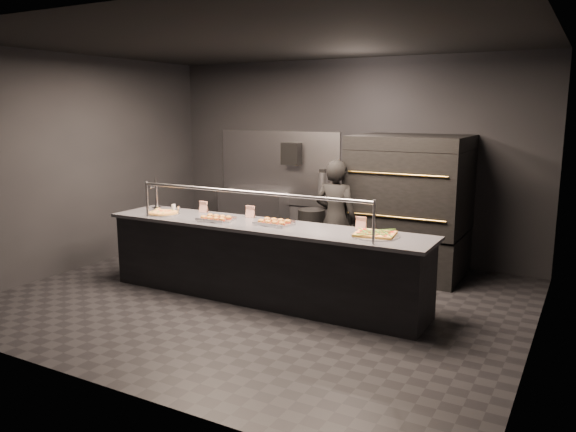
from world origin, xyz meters
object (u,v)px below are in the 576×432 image
(pizza_oven, at_px, (409,205))
(slider_tray_b, at_px, (274,222))
(fire_extinguisher, at_px, (323,186))
(trash_bin, at_px, (311,232))
(square_pizza, at_px, (375,234))
(worker, at_px, (336,219))
(prep_shelf, at_px, (253,218))
(towel_dispenser, at_px, (292,154))
(slider_tray_a, at_px, (216,218))
(beer_tap, at_px, (156,202))
(service_counter, at_px, (262,261))
(round_pizza, at_px, (163,213))

(pizza_oven, xyz_separation_m, slider_tray_b, (-1.06, -1.85, -0.02))
(fire_extinguisher, relative_size, trash_bin, 0.71)
(square_pizza, height_order, worker, worker)
(pizza_oven, xyz_separation_m, fire_extinguisher, (-1.55, 0.50, 0.09))
(prep_shelf, relative_size, worker, 0.75)
(worker, bearing_deg, pizza_oven, -141.34)
(prep_shelf, xyz_separation_m, towel_dispenser, (0.70, 0.07, 1.10))
(slider_tray_a, xyz_separation_m, square_pizza, (1.99, 0.13, -0.01))
(pizza_oven, bearing_deg, beer_tap, -145.52)
(prep_shelf, bearing_deg, worker, -28.47)
(beer_tap, relative_size, square_pizza, 0.92)
(slider_tray_a, bearing_deg, worker, 52.91)
(beer_tap, height_order, trash_bin, beer_tap)
(prep_shelf, xyz_separation_m, beer_tap, (0.00, -2.34, 0.61))
(service_counter, bearing_deg, square_pizza, 1.99)
(slider_tray_a, bearing_deg, square_pizza, 3.84)
(towel_dispenser, xyz_separation_m, beer_tap, (-0.70, -2.41, -0.49))
(towel_dispenser, bearing_deg, square_pizza, -45.64)
(square_pizza, xyz_separation_m, trash_bin, (-1.82, 2.13, -0.58))
(slider_tray_b, bearing_deg, pizza_oven, 60.20)
(round_pizza, xyz_separation_m, trash_bin, (1.02, 2.25, -0.58))
(fire_extinguisher, bearing_deg, slider_tray_b, -78.19)
(trash_bin, relative_size, worker, 0.45)
(slider_tray_a, relative_size, worker, 0.30)
(square_pizza, distance_m, worker, 1.55)
(prep_shelf, relative_size, round_pizza, 2.74)
(trash_bin, bearing_deg, towel_dispenser, 155.56)
(fire_extinguisher, xyz_separation_m, slider_tray_a, (-0.25, -2.49, -0.12))
(towel_dispenser, distance_m, round_pizza, 2.60)
(beer_tap, relative_size, slider_tray_a, 1.00)
(round_pizza, bearing_deg, service_counter, 2.87)
(service_counter, distance_m, round_pizza, 1.53)
(fire_extinguisher, bearing_deg, pizza_oven, -17.89)
(slider_tray_b, bearing_deg, service_counter, -159.86)
(service_counter, relative_size, beer_tap, 8.42)
(round_pizza, bearing_deg, fire_extinguisher, 66.02)
(fire_extinguisher, relative_size, slider_tray_b, 1.07)
(trash_bin, bearing_deg, square_pizza, -49.47)
(round_pizza, height_order, slider_tray_b, slider_tray_b)
(towel_dispenser, xyz_separation_m, round_pizza, (-0.55, -2.46, -0.61))
(towel_dispenser, height_order, slider_tray_b, towel_dispenser)
(service_counter, distance_m, pizza_oven, 2.30)
(beer_tap, xyz_separation_m, worker, (2.00, 1.26, -0.26))
(square_pizza, distance_m, trash_bin, 2.86)
(fire_extinguisher, xyz_separation_m, beer_tap, (-1.25, -2.42, -0.00))
(fire_extinguisher, distance_m, beer_tap, 2.73)
(fire_extinguisher, distance_m, slider_tray_a, 2.50)
(slider_tray_a, relative_size, square_pizza, 0.92)
(fire_extinguisher, relative_size, slider_tray_a, 1.04)
(pizza_oven, distance_m, prep_shelf, 2.88)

